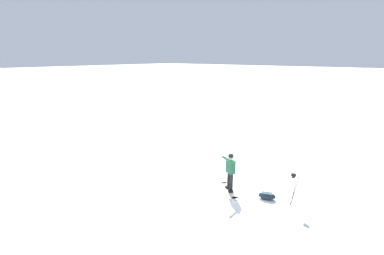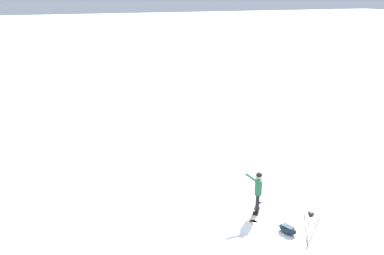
% 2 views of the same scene
% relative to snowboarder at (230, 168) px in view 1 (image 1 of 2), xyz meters
% --- Properties ---
extents(ground_plane, '(300.00, 300.00, 0.00)m').
position_rel_snowboarder_xyz_m(ground_plane, '(0.19, -0.11, -1.03)').
color(ground_plane, white).
extents(snowboarder, '(0.77, 0.48, 1.72)m').
position_rel_snowboarder_xyz_m(snowboarder, '(0.00, 0.00, 0.00)').
color(snowboarder, black).
rests_on(snowboarder, ground_plane).
extents(snowboard, '(1.26, 1.51, 0.10)m').
position_rel_snowboarder_xyz_m(snowboard, '(-0.00, 0.02, -1.01)').
color(snowboard, beige).
rests_on(snowboard, ground_plane).
extents(gear_bag_large, '(0.57, 0.77, 0.28)m').
position_rel_snowboarder_xyz_m(gear_bag_large, '(0.31, -1.59, -0.89)').
color(gear_bag_large, '#192833').
rests_on(gear_bag_large, ground_plane).
extents(camera_tripod, '(0.52, 0.50, 1.33)m').
position_rel_snowboarder_xyz_m(camera_tripod, '(0.46, -2.53, -0.08)').
color(camera_tripod, '#262628').
rests_on(camera_tripod, ground_plane).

